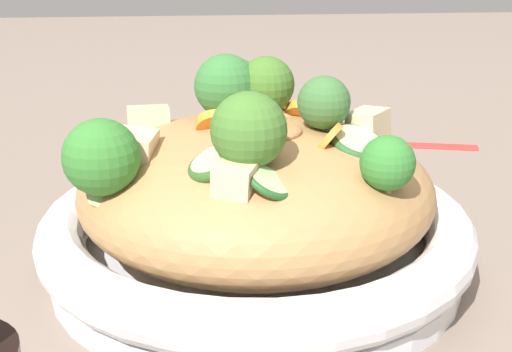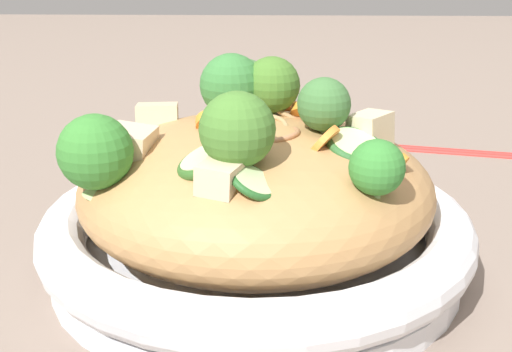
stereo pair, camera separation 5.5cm
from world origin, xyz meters
The scene contains 8 objects.
ground_plane centered at (0.00, 0.00, 0.00)m, with size 3.00×3.00×0.00m, color #7C6B5F.
serving_bowl centered at (0.00, 0.00, 0.03)m, with size 0.33×0.33×0.05m.
noodle_heap centered at (0.00, 0.00, 0.07)m, with size 0.27×0.27×0.11m.
broccoli_florets centered at (-0.01, 0.02, 0.13)m, with size 0.18×0.24×0.08m.
carrot_coins centered at (0.01, -0.03, 0.11)m, with size 0.15×0.16×0.04m.
zucchini_slices centered at (-0.06, -0.01, 0.11)m, with size 0.11×0.16×0.03m.
chicken_chunks centered at (0.00, 0.04, 0.11)m, with size 0.19×0.21×0.04m.
chopsticks_pair centered at (0.31, -0.18, 0.00)m, with size 0.07×0.23×0.01m.
Camera 2 is at (-0.51, -0.01, 0.26)m, focal length 51.05 mm.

